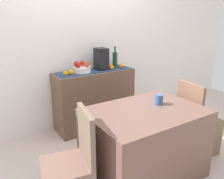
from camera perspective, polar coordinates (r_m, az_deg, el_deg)
ground_plane at (r=2.98m, az=4.34°, el=-15.67°), size 6.40×6.40×0.02m
room_wall_rear at (r=3.51m, az=-7.06°, el=13.10°), size 6.40×0.06×2.70m
sideboard_console at (r=3.49m, az=-4.26°, el=-2.37°), size 1.16×0.42×0.86m
table_runner at (r=3.36m, az=-4.43°, el=4.58°), size 1.09×0.32×0.01m
fruit_bowl at (r=3.27m, az=-7.32°, el=4.87°), size 0.24×0.24×0.08m
apple_upper at (r=3.21m, az=-8.25°, el=5.95°), size 0.07×0.07×0.07m
apple_right at (r=3.33m, az=-7.26°, el=6.41°), size 0.07×0.07×0.07m
apple_left at (r=3.23m, az=-6.18°, el=6.13°), size 0.07×0.07×0.07m
apple_rear at (r=3.28m, az=-8.67°, el=6.21°), size 0.07×0.07×0.07m
wine_bottle at (r=3.52m, az=0.73°, el=7.24°), size 0.07×0.07×0.32m
coffee_maker at (r=3.39m, az=-2.63°, el=7.41°), size 0.16×0.18×0.32m
orange_loose_end at (r=3.12m, az=-11.24°, el=3.85°), size 0.07×0.07×0.07m
orange_loose_mid at (r=3.54m, az=2.26°, el=5.80°), size 0.07×0.07×0.07m
orange_loose_far at (r=3.42m, az=-0.10°, el=5.45°), size 0.07×0.07×0.07m
orange_loose_near_bowl at (r=3.16m, az=-9.96°, el=4.13°), size 0.07×0.07×0.07m
dining_table at (r=2.48m, az=7.89°, el=-12.87°), size 1.13×0.81×0.74m
coffee_cup at (r=2.46m, az=11.35°, el=-2.40°), size 0.08×0.08×0.11m
chair_by_corner at (r=3.08m, az=19.85°, el=-9.61°), size 0.45×0.45×0.90m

